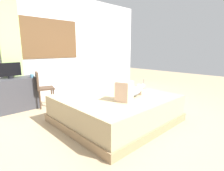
{
  "coord_description": "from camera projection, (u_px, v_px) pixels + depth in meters",
  "views": [
    {
      "loc": [
        -2.35,
        -2.3,
        1.38
      ],
      "look_at": [
        0.07,
        0.24,
        0.66
      ],
      "focal_mm": 28.38,
      "sensor_mm": 36.0,
      "label": 1
    }
  ],
  "objects": [
    {
      "name": "desk",
      "position": [
        15.0,
        94.0,
        4.07
      ],
      "size": [
        0.9,
        0.56,
        0.74
      ],
      "color": "#38383D",
      "rests_on": "ground"
    },
    {
      "name": "ground_plane",
      "position": [
        118.0,
        121.0,
        3.49
      ],
      "size": [
        16.0,
        16.0,
        0.0
      ],
      "primitive_type": "plane",
      "color": "tan"
    },
    {
      "name": "tv_monitor",
      "position": [
        10.0,
        70.0,
        3.92
      ],
      "size": [
        0.48,
        0.1,
        0.35
      ],
      "color": "black",
      "rests_on": "desk"
    },
    {
      "name": "cat",
      "position": [
        142.0,
        87.0,
        3.87
      ],
      "size": [
        0.33,
        0.22,
        0.21
      ],
      "color": "gray",
      "rests_on": "bed"
    },
    {
      "name": "cup",
      "position": [
        32.0,
        76.0,
        4.07
      ],
      "size": [
        0.08,
        0.08,
        0.08
      ],
      "primitive_type": "cylinder",
      "color": "teal",
      "rests_on": "desk"
    },
    {
      "name": "chair_by_desk",
      "position": [
        42.0,
        87.0,
        4.22
      ],
      "size": [
        0.47,
        0.47,
        0.86
      ],
      "color": "#4C3828",
      "rests_on": "ground"
    },
    {
      "name": "person_lying",
      "position": [
        131.0,
        91.0,
        3.26
      ],
      "size": [
        0.93,
        0.5,
        0.34
      ],
      "color": "#8C939E",
      "rests_on": "bed"
    },
    {
      "name": "back_wall_with_window",
      "position": [
        55.0,
        47.0,
        4.96
      ],
      "size": [
        6.4,
        0.14,
        2.9
      ],
      "color": "silver",
      "rests_on": "ground"
    },
    {
      "name": "curtain_left",
      "position": [
        11.0,
        53.0,
        4.14
      ],
      "size": [
        0.44,
        0.06,
        2.61
      ],
      "primitive_type": "cube",
      "color": "#ADCC75",
      "rests_on": "ground"
    },
    {
      "name": "bed",
      "position": [
        115.0,
        108.0,
        3.45
      ],
      "size": [
        2.03,
        1.9,
        0.51
      ],
      "color": "#997A56",
      "rests_on": "ground"
    }
  ]
}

